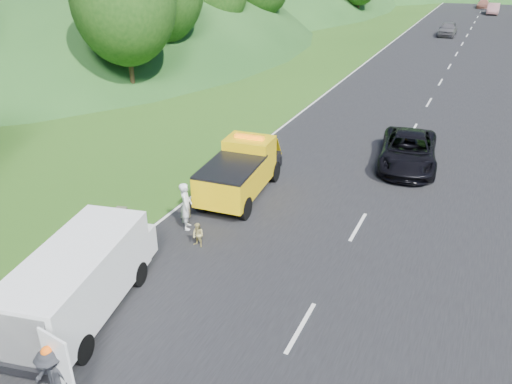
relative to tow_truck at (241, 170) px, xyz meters
The scene contains 12 objects.
ground 5.17m from the tow_truck, 64.84° to the right, with size 320.00×320.00×0.00m, color #38661E.
road_surface 35.82m from the tow_truck, 81.74° to the left, with size 14.00×200.00×0.02m, color black.
tree_line_left 57.95m from the tow_truck, 106.91° to the left, with size 14.00×140.00×14.00m, color #2D5218, non-canonical shape.
tow_truck is the anchor object (origin of this frame).
white_van 8.58m from the tow_truck, 93.95° to the right, with size 3.85×6.52×2.17m.
woman 3.54m from the tow_truck, 99.58° to the right, with size 0.66×0.48×1.81m, color silver.
child 4.41m from the tow_truck, 83.52° to the right, with size 0.43×0.34×0.89m, color tan.
suitcase 5.07m from the tow_truck, 126.59° to the right, with size 0.40×0.22×0.64m, color #504F3C.
passing_suv 8.39m from the tow_truck, 46.59° to the left, with size 2.50×5.43×1.51m, color black.
dist_car_a 46.29m from the tow_truck, 86.21° to the left, with size 1.80×4.48×1.53m, color #434246.
dist_car_b 70.16m from the tow_truck, 84.34° to the left, with size 1.63×4.68×1.54m, color #805559.
dist_car_c 78.03m from the tow_truck, 86.24° to the left, with size 1.79×4.40×1.28m, color brown.
Camera 1 is at (6.41, -12.08, 9.43)m, focal length 35.00 mm.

